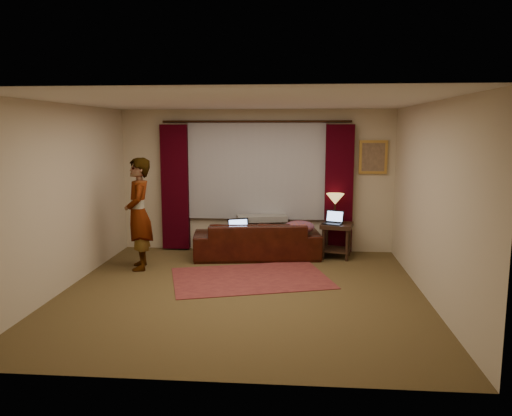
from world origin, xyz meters
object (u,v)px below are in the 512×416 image
(sofa, at_px, (257,233))
(laptop_sofa, at_px, (241,228))
(tiffany_lamp, at_px, (335,208))
(laptop_table, at_px, (333,218))
(person, at_px, (139,214))
(end_table, at_px, (337,241))

(sofa, xyz_separation_m, laptop_sofa, (-0.26, -0.24, 0.13))
(tiffany_lamp, relative_size, laptop_table, 1.47)
(person, bearing_deg, laptop_table, 88.75)
(laptop_table, bearing_deg, person, -142.13)
(laptop_table, bearing_deg, tiffany_lamp, 98.46)
(sofa, relative_size, person, 1.22)
(tiffany_lamp, bearing_deg, sofa, -169.90)
(sofa, distance_m, end_table, 1.41)
(laptop_table, height_order, person, person)
(end_table, xyz_separation_m, person, (-3.23, -0.97, 0.59))
(laptop_sofa, distance_m, tiffany_lamp, 1.73)
(laptop_sofa, relative_size, tiffany_lamp, 0.79)
(end_table, height_order, laptop_table, laptop_table)
(end_table, distance_m, tiffany_lamp, 0.58)
(end_table, relative_size, person, 0.34)
(laptop_sofa, bearing_deg, person, 178.99)
(end_table, relative_size, tiffany_lamp, 1.20)
(tiffany_lamp, bearing_deg, laptop_sofa, -163.35)
(tiffany_lamp, distance_m, person, 3.39)
(sofa, height_order, laptop_sofa, sofa)
(laptop_table, bearing_deg, sofa, -156.85)
(sofa, bearing_deg, end_table, 176.41)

